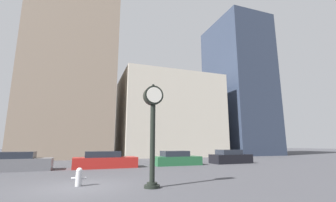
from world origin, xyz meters
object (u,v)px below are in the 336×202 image
at_px(car_black, 230,157).
at_px(fire_hydrant_near, 79,177).
at_px(car_red, 105,161).
at_px(car_green, 176,159).
at_px(street_clock, 153,122).
at_px(car_grey, 18,163).

xyz_separation_m(car_black, fire_hydrant_near, (-13.38, -7.99, -0.16)).
height_order(car_red, car_green, car_red).
height_order(street_clock, car_red, street_clock).
relative_size(car_red, car_black, 1.23).
bearing_deg(car_red, fire_hydrant_near, -103.42).
relative_size(car_green, car_black, 1.05).
xyz_separation_m(car_grey, car_red, (5.80, 0.07, -0.01)).
distance_m(car_grey, fire_hydrant_near, 8.62).
bearing_deg(car_black, fire_hydrant_near, -150.34).
bearing_deg(car_grey, car_red, -0.99).
height_order(car_grey, car_green, car_grey).
bearing_deg(car_green, car_red, -176.74).
bearing_deg(street_clock, car_black, 41.99).
relative_size(street_clock, car_red, 0.93).
relative_size(car_grey, fire_hydrant_near, 5.54).
bearing_deg(car_grey, street_clock, -53.79).
height_order(car_black, fire_hydrant_near, car_black).
bearing_deg(car_green, car_black, 0.23).
relative_size(street_clock, fire_hydrant_near, 5.79).
xyz_separation_m(car_green, car_black, (5.61, 0.02, 0.03)).
bearing_deg(street_clock, car_grey, 127.87).
distance_m(street_clock, car_red, 9.44).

